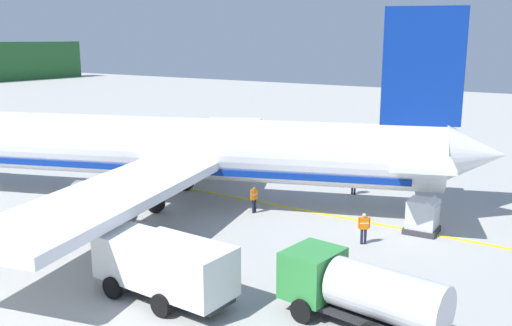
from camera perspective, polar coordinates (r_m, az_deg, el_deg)
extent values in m
cylinder|color=white|center=(36.50, -10.84, 1.68)|extent=(16.20, 35.04, 3.80)
cone|color=white|center=(33.71, 21.27, 0.86)|extent=(4.15, 4.13, 3.23)
cube|color=white|center=(27.78, -14.59, -3.29)|extent=(16.69, 8.67, 0.50)
cylinder|color=slate|center=(31.25, -15.09, -3.86)|extent=(3.18, 3.77, 2.20)
cube|color=white|center=(44.38, -3.68, 2.90)|extent=(16.46, 11.45, 0.50)
cylinder|color=slate|center=(42.61, -7.04, 0.79)|extent=(3.18, 3.77, 2.20)
cube|color=navy|center=(32.84, 16.50, 9.28)|extent=(1.88, 4.25, 6.50)
cube|color=white|center=(33.40, 16.01, 1.13)|extent=(10.86, 6.65, 0.24)
cube|color=navy|center=(36.71, -10.78, 0.08)|extent=(14.76, 31.60, 0.36)
cylinder|color=black|center=(34.28, -10.09, -4.06)|extent=(0.71, 1.15, 1.10)
cylinder|color=gray|center=(34.07, -10.14, -2.77)|extent=(0.20, 0.20, 0.50)
cylinder|color=black|center=(38.93, -7.11, -1.97)|extent=(0.71, 1.15, 1.10)
cylinder|color=gray|center=(38.74, -7.14, -0.82)|extent=(0.20, 0.20, 0.50)
cube|color=white|center=(24.30, -12.89, -8.81)|extent=(2.24, 1.86, 1.80)
cube|color=#192333|center=(24.78, -14.27, -7.57)|extent=(1.85, 0.13, 0.94)
cube|color=white|center=(22.27, -7.63, -10.43)|extent=(2.31, 4.24, 1.93)
cube|color=#262628|center=(23.26, -9.22, -12.25)|extent=(1.69, 6.02, 0.16)
cylinder|color=black|center=(23.83, -14.27, -12.06)|extent=(0.30, 0.91, 0.90)
cylinder|color=black|center=(25.17, -10.43, -10.51)|extent=(0.30, 0.91, 0.90)
cylinder|color=black|center=(22.02, -9.54, -13.96)|extent=(0.30, 0.91, 0.90)
cylinder|color=black|center=(23.46, -5.69, -12.11)|extent=(0.30, 0.91, 0.90)
cube|color=#338C3F|center=(21.93, 5.73, -10.93)|extent=(2.37, 2.01, 1.80)
cube|color=#192333|center=(22.23, 3.91, -9.55)|extent=(1.85, 0.26, 0.94)
cylinder|color=silver|center=(20.55, 13.12, -12.88)|extent=(2.21, 4.33, 1.80)
cube|color=#262628|center=(21.34, 10.75, -14.70)|extent=(2.15, 6.32, 0.16)
cylinder|color=black|center=(21.40, 4.67, -14.64)|extent=(0.37, 0.92, 0.90)
cylinder|color=black|center=(23.07, 7.87, -12.62)|extent=(0.37, 0.92, 0.90)
cylinder|color=black|center=(21.90, 14.31, -14.34)|extent=(0.37, 0.92, 0.90)
cube|color=#333338|center=(31.76, 16.37, -6.48)|extent=(1.77, 1.77, 0.30)
cube|color=silver|center=(31.49, 16.47, -4.92)|extent=(1.56, 1.56, 1.52)
cube|color=silver|center=(31.21, 17.46, -3.97)|extent=(1.53, 0.69, 0.55)
cylinder|color=#191E33|center=(33.70, -0.28, -4.40)|extent=(0.14, 0.14, 0.82)
cylinder|color=#191E33|center=(33.84, -0.10, -4.33)|extent=(0.14, 0.14, 0.82)
cube|color=orange|center=(33.57, -0.19, -3.19)|extent=(0.45, 0.24, 0.62)
cube|color=silver|center=(33.56, -0.19, -3.14)|extent=(0.46, 0.25, 0.06)
sphere|color=tan|center=(33.46, -0.19, -2.50)|extent=(0.22, 0.22, 0.22)
cylinder|color=orange|center=(33.35, -0.47, -3.24)|extent=(0.09, 0.09, 0.58)
cylinder|color=orange|center=(33.77, 0.08, -3.04)|extent=(0.09, 0.09, 0.58)
cylinder|color=#191E33|center=(29.25, 10.62, -7.30)|extent=(0.14, 0.14, 0.80)
cylinder|color=#191E33|center=(29.30, 10.96, -7.28)|extent=(0.14, 0.14, 0.80)
cube|color=orange|center=(29.05, 10.85, -5.98)|extent=(0.44, 0.48, 0.60)
cube|color=silver|center=(29.04, 10.85, -5.93)|extent=(0.46, 0.50, 0.06)
sphere|color=tan|center=(28.92, 10.88, -5.21)|extent=(0.22, 0.22, 0.22)
cylinder|color=orange|center=(28.97, 10.33, -5.95)|extent=(0.09, 0.09, 0.57)
cylinder|color=orange|center=(29.11, 11.37, -5.90)|extent=(0.09, 0.09, 0.57)
cylinder|color=#191E33|center=(38.26, 9.68, -2.48)|extent=(0.14, 0.14, 0.88)
cylinder|color=#191E33|center=(38.19, 9.93, -2.52)|extent=(0.14, 0.14, 0.88)
cube|color=#CCE519|center=(38.04, 9.85, -1.38)|extent=(0.23, 0.44, 0.66)
cube|color=silver|center=(38.03, 9.85, -1.34)|extent=(0.24, 0.45, 0.06)
sphere|color=tan|center=(37.93, 9.88, -0.73)|extent=(0.24, 0.24, 0.24)
cylinder|color=#CCE519|center=(38.13, 9.48, -1.29)|extent=(0.09, 0.09, 0.62)
cylinder|color=#CCE519|center=(37.93, 10.23, -1.39)|extent=(0.09, 0.09, 0.62)
cube|color=yellow|center=(36.72, -1.29, -3.64)|extent=(0.30, 60.00, 0.01)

